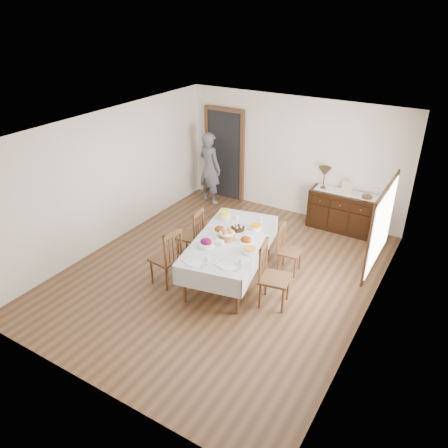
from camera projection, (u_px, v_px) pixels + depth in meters
The scene contains 26 objects.
ground at pixel (221, 273), 7.78m from camera, with size 6.00×6.00×0.00m, color brown.
room_shell at pixel (226, 178), 7.40m from camera, with size 5.02×6.02×2.65m.
dining_table at pixel (230, 243), 7.39m from camera, with size 1.53×2.38×0.76m.
chair_left_near at pixel (168, 257), 7.28m from camera, with size 0.48×0.48×1.05m.
chair_left_far at pixel (192, 234), 8.02m from camera, with size 0.47×0.47×1.00m.
chair_right_near at pixel (272, 275), 6.78m from camera, with size 0.53×0.53×1.08m.
chair_right_far at pixel (287, 248), 7.64m from camera, with size 0.41×0.41×0.92m.
sideboard at pixel (342, 212), 9.05m from camera, with size 1.39×0.51×0.83m.
person at pixel (210, 166), 10.09m from camera, with size 0.57×0.36×1.81m, color #575762.
bread_basket at pixel (227, 235), 7.31m from camera, with size 0.29×0.29×0.18m.
egg_basket at pixel (238, 228), 7.62m from camera, with size 0.24×0.24×0.11m.
ham_platter_a at pixel (220, 230), 7.57m from camera, with size 0.32×0.32×0.11m.
ham_platter_b at pixel (246, 240), 7.25m from camera, with size 0.28×0.28×0.11m.
beet_bowl at pixel (206, 243), 7.09m from camera, with size 0.26×0.26×0.15m.
carrot_bowl at pixel (256, 227), 7.64m from camera, with size 0.21×0.21×0.09m.
pineapple_bowl at pixel (224, 215), 8.00m from camera, with size 0.25×0.25×0.14m.
casserole_dish at pixel (250, 250), 6.95m from camera, with size 0.27×0.27×0.08m.
butter_dish at pixel (219, 242), 7.18m from camera, with size 0.15×0.12×0.07m.
setting_left at pixel (198, 261), 6.69m from camera, with size 0.44×0.31×0.10m.
setting_right at pixel (231, 264), 6.61m from camera, with size 0.44×0.31×0.10m.
glass_far_a at pixel (237, 217), 7.97m from camera, with size 0.07×0.07×0.09m.
glass_far_b at pixel (261, 219), 7.89m from camera, with size 0.06×0.06×0.09m.
runner at pixel (347, 193), 8.88m from camera, with size 1.30×0.35×0.01m.
table_lamp at pixel (325, 172), 8.94m from camera, with size 0.26×0.26×0.46m.
picture_frame at pixel (347, 189), 8.73m from camera, with size 0.22×0.08×0.28m.
deco_bowl at pixel (367, 197), 8.63m from camera, with size 0.20×0.20×0.06m.
Camera 1 is at (3.39, -5.53, 4.38)m, focal length 35.00 mm.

